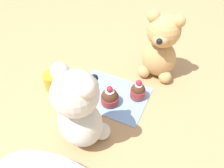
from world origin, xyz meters
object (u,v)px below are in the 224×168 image
object	(u,v)px
teddy_bear_cream	(79,110)
cupcake_near_cream_bear	(110,97)
teddy_bear_tan	(161,48)
juice_glass	(53,81)
cupcake_near_tan_bear	(138,91)

from	to	relation	value
teddy_bear_cream	cupcake_near_cream_bear	bearing A→B (deg)	-82.15
teddy_bear_tan	juice_glass	world-z (taller)	teddy_bear_tan
cupcake_near_cream_bear	juice_glass	xyz separation A→B (m)	(0.20, 0.02, 0.00)
teddy_bear_tan	cupcake_near_tan_bear	xyz separation A→B (m)	(0.02, 0.14, -0.08)
teddy_bear_cream	cupcake_near_tan_bear	size ratio (longest dim) A/B	3.49
teddy_bear_cream	cupcake_near_tan_bear	world-z (taller)	teddy_bear_cream
teddy_bear_cream	juice_glass	world-z (taller)	teddy_bear_cream
teddy_bear_cream	cupcake_near_tan_bear	xyz separation A→B (m)	(-0.09, -0.20, -0.09)
teddy_bear_cream	cupcake_near_cream_bear	world-z (taller)	teddy_bear_cream
teddy_bear_tan	cupcake_near_tan_bear	bearing A→B (deg)	-101.01
juice_glass	teddy_bear_tan	bearing A→B (deg)	-143.37
cupcake_near_tan_bear	juice_glass	xyz separation A→B (m)	(0.27, 0.08, -0.00)
teddy_bear_cream	teddy_bear_tan	distance (m)	0.36
teddy_bear_tan	juice_glass	size ratio (longest dim) A/B	3.93
teddy_bear_tan	cupcake_near_cream_bear	distance (m)	0.24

